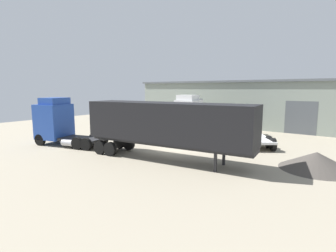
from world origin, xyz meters
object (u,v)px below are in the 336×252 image
at_px(tractor_unit_white, 186,115).
at_px(gravel_pile, 316,161).
at_px(traffic_cone, 141,136).
at_px(container_trailer_green, 166,124).
at_px(tractor_unit_blue, 58,122).
at_px(flatbed_truck_grey, 242,125).
at_px(oil_drum, 146,135).

bearing_deg(tractor_unit_white, gravel_pile, -117.42).
xyz_separation_m(tractor_unit_white, traffic_cone, (-1.28, -6.25, -1.72)).
xyz_separation_m(container_trailer_green, traffic_cone, (-6.70, 4.79, -2.30)).
relative_size(tractor_unit_blue, traffic_cone, 11.81).
bearing_deg(gravel_pile, tractor_unit_white, 152.68).
xyz_separation_m(flatbed_truck_grey, gravel_pile, (7.60, -7.67, -0.74)).
xyz_separation_m(container_trailer_green, tractor_unit_blue, (-10.93, -1.46, -0.59)).
height_order(flatbed_truck_grey, gravel_pile, flatbed_truck_grey).
bearing_deg(oil_drum, tractor_unit_blue, -129.07).
relative_size(flatbed_truck_grey, gravel_pile, 2.01).
bearing_deg(tractor_unit_blue, gravel_pile, -179.35).
relative_size(oil_drum, traffic_cone, 1.60).
height_order(tractor_unit_blue, oil_drum, tractor_unit_blue).
height_order(container_trailer_green, gravel_pile, container_trailer_green).
bearing_deg(oil_drum, tractor_unit_white, 85.10).
distance_m(container_trailer_green, flatbed_truck_grey, 11.54).
xyz_separation_m(tractor_unit_white, container_trailer_green, (5.42, -11.04, 0.57)).
distance_m(tractor_unit_white, flatbed_truck_grey, 6.57).
xyz_separation_m(tractor_unit_blue, gravel_pile, (19.65, 5.21, -1.41)).
distance_m(oil_drum, traffic_cone, 0.77).
relative_size(flatbed_truck_grey, tractor_unit_blue, 1.34).
bearing_deg(container_trailer_green, oil_drum, 135.37).
bearing_deg(flatbed_truck_grey, tractor_unit_blue, 102.69).
bearing_deg(traffic_cone, tractor_unit_white, 78.40).
relative_size(tractor_unit_blue, gravel_pile, 1.51).
relative_size(gravel_pile, traffic_cone, 7.83).
bearing_deg(traffic_cone, gravel_pile, -3.87).
distance_m(gravel_pile, traffic_cone, 15.45).
height_order(container_trailer_green, flatbed_truck_grey, container_trailer_green).
xyz_separation_m(flatbed_truck_grey, tractor_unit_blue, (-12.04, -12.87, 0.67)).
relative_size(flatbed_truck_grey, traffic_cone, 15.78).
distance_m(tractor_unit_white, tractor_unit_blue, 13.67).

